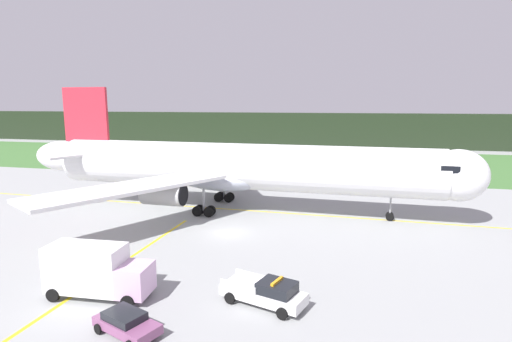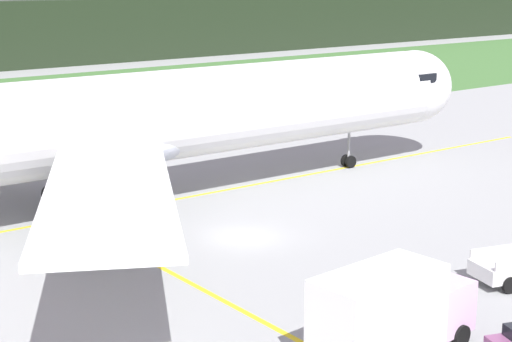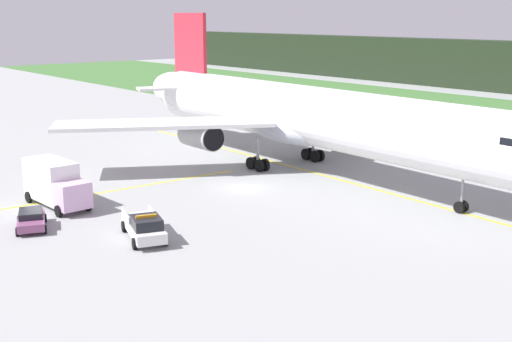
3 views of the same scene
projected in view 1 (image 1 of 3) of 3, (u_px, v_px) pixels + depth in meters
ground at (228, 233)px, 40.79m from camera, size 320.00×320.00×0.00m
grass_verge at (298, 161)px, 91.13m from camera, size 320.00×45.30×0.04m
distant_tree_line at (313, 129)px, 122.81m from camera, size 288.00×5.82×9.93m
taxiway_centerline_main at (240, 210)px, 49.57m from camera, size 73.73×1.67×0.01m
taxiway_centerline_spur at (114, 268)px, 32.09m from camera, size 0.81×27.28×0.01m
airliner at (235, 167)px, 48.82m from camera, size 56.41×43.22×15.01m
ops_pickup_truck at (266, 292)px, 26.11m from camera, size 5.99×3.57×1.94m
catering_truck at (96, 270)px, 27.17m from camera, size 7.18×3.04×3.75m
staff_car at (126, 323)px, 22.89m from camera, size 4.40×3.14×1.30m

